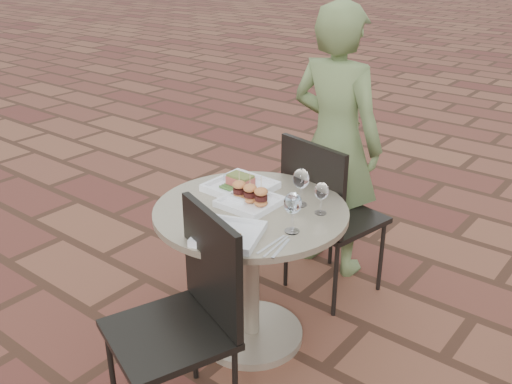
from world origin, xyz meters
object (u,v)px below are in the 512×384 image
Objects in this scene: chair_far at (325,207)px; diner at (335,143)px; cafe_table at (251,255)px; plate_sliders at (250,198)px; plate_tuna at (229,234)px; plate_salmon at (240,186)px; chair_near at (189,306)px.

diner is at bearing -54.57° from chair_far.
plate_sliders reaches higher than cafe_table.
diner is 6.36× the size of plate_sliders.
cafe_table is at bearing 94.60° from chair_far.
cafe_table is at bearing 110.37° from plate_tuna.
cafe_table is 3.07× the size of plate_salmon.
cafe_table is 0.56m from chair_far.
plate_tuna is at bearing 100.43° from diner.
chair_near is (0.06, -1.10, 0.00)m from chair_far.
cafe_table is at bearing -45.53° from plate_sliders.
plate_tuna reaches higher than cafe_table.
chair_near is 0.77m from plate_salmon.
cafe_table is at bearing -37.10° from plate_salmon.
diner is at bearing 93.52° from plate_sliders.
chair_near is (0.13, -0.55, 0.07)m from cafe_table.
plate_salmon is at bearing 142.90° from cafe_table.
chair_far is at bearing 60.51° from plate_salmon.
plate_tuna is (-0.03, 0.27, 0.20)m from chair_near.
chair_far is 3.73× the size of plate_sliders.
plate_salmon is at bearing 144.71° from plate_sliders.
chair_near reaches higher than cafe_table.
diner is 4.70× the size of plate_tuna.
cafe_table is at bearing 123.55° from chair_near.
cafe_table is 0.93m from diner.
chair_near is at bearing 104.64° from chair_far.
diner is at bearing 82.84° from plate_salmon.
plate_tuna is at bearing 115.92° from chair_near.
chair_far is 0.43m from diner.
plate_sliders is (-0.15, 0.57, 0.22)m from chair_near.
diner reaches higher than chair_near.
chair_far is at bearing 115.55° from diner.
chair_far is 0.85m from plate_tuna.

